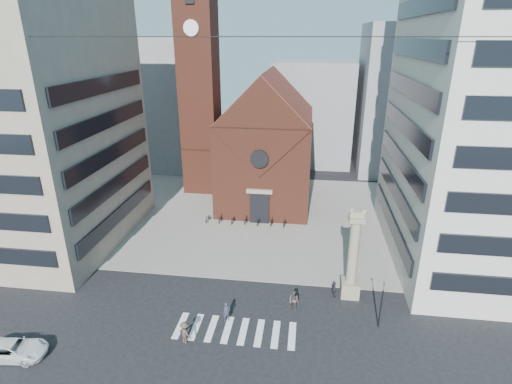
% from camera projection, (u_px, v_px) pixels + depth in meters
% --- Properties ---
extents(ground, '(120.00, 120.00, 0.00)m').
position_uv_depth(ground, '(235.00, 307.00, 34.85)').
color(ground, black).
rests_on(ground, ground).
extents(piazza, '(46.00, 30.00, 0.05)m').
position_uv_depth(piazza, '(261.00, 216.00, 52.37)').
color(piazza, '#9B948D').
rests_on(piazza, ground).
extents(zebra_crossing, '(10.20, 3.20, 0.01)m').
position_uv_depth(zebra_crossing, '(235.00, 330.00, 32.01)').
color(zebra_crossing, white).
rests_on(zebra_crossing, ground).
extents(church, '(12.00, 16.65, 18.00)m').
position_uv_depth(church, '(267.00, 145.00, 55.03)').
color(church, '#602B1D').
rests_on(church, ground).
extents(campanile, '(5.50, 5.50, 31.20)m').
position_uv_depth(campanile, '(199.00, 84.00, 56.17)').
color(campanile, '#602B1D').
rests_on(campanile, ground).
extents(building_left, '(18.00, 20.00, 26.00)m').
position_uv_depth(building_left, '(28.00, 127.00, 42.30)').
color(building_left, gray).
rests_on(building_left, ground).
extents(building_right, '(18.00, 22.00, 32.00)m').
position_uv_depth(building_right, '(509.00, 106.00, 37.11)').
color(building_right, beige).
rests_on(building_right, ground).
extents(bg_block_left, '(16.00, 14.00, 22.00)m').
position_uv_depth(bg_block_left, '(163.00, 103.00, 70.21)').
color(bg_block_left, gray).
rests_on(bg_block_left, ground).
extents(bg_block_mid, '(14.00, 12.00, 18.00)m').
position_uv_depth(bg_block_mid, '(312.00, 113.00, 72.34)').
color(bg_block_mid, gray).
rests_on(bg_block_mid, ground).
extents(bg_block_right, '(16.00, 14.00, 24.00)m').
position_uv_depth(bg_block_right, '(409.00, 100.00, 66.50)').
color(bg_block_right, gray).
rests_on(bg_block_right, ground).
extents(lion_column, '(1.63, 1.60, 8.68)m').
position_uv_depth(lion_column, '(353.00, 262.00, 35.12)').
color(lion_column, gray).
rests_on(lion_column, ground).
extents(traffic_light, '(0.13, 0.16, 4.30)m').
position_uv_depth(traffic_light, '(381.00, 303.00, 31.61)').
color(traffic_light, black).
rests_on(traffic_light, ground).
extents(white_car, '(4.91, 2.67, 1.31)m').
position_uv_depth(white_car, '(14.00, 350.00, 29.18)').
color(white_car, white).
rests_on(white_car, ground).
extents(pedestrian_0, '(0.76, 0.71, 1.75)m').
position_uv_depth(pedestrian_0, '(227.00, 312.00, 32.81)').
color(pedestrian_0, '#2F2D3F').
rests_on(pedestrian_0, ground).
extents(pedestrian_1, '(1.17, 1.11, 1.90)m').
position_uv_depth(pedestrian_1, '(294.00, 301.00, 34.09)').
color(pedestrian_1, '#4C403D').
rests_on(pedestrian_1, ground).
extents(pedestrian_2, '(0.65, 0.97, 1.53)m').
position_uv_depth(pedestrian_2, '(334.00, 289.00, 35.91)').
color(pedestrian_2, '#25252C').
rests_on(pedestrian_2, ground).
extents(pedestrian_3, '(1.41, 1.21, 1.90)m').
position_uv_depth(pedestrian_3, '(185.00, 333.00, 30.41)').
color(pedestrian_3, '#45342E').
rests_on(pedestrian_3, ground).
extents(scooter_0, '(0.78, 1.72, 0.88)m').
position_uv_depth(scooter_0, '(208.00, 218.00, 50.59)').
color(scooter_0, black).
rests_on(scooter_0, piazza).
extents(scooter_1, '(0.65, 1.66, 0.97)m').
position_uv_depth(scooter_1, '(220.00, 219.00, 50.37)').
color(scooter_1, black).
rests_on(scooter_1, piazza).
extents(scooter_2, '(0.78, 1.72, 0.88)m').
position_uv_depth(scooter_2, '(233.00, 220.00, 50.18)').
color(scooter_2, black).
rests_on(scooter_2, piazza).
extents(scooter_3, '(0.65, 1.66, 0.97)m').
position_uv_depth(scooter_3, '(246.00, 220.00, 49.97)').
color(scooter_3, black).
rests_on(scooter_3, piazza).
extents(scooter_4, '(0.78, 1.72, 0.88)m').
position_uv_depth(scooter_4, '(259.00, 221.00, 49.78)').
color(scooter_4, black).
rests_on(scooter_4, piazza).
extents(scooter_5, '(0.65, 1.66, 0.97)m').
position_uv_depth(scooter_5, '(272.00, 222.00, 49.56)').
color(scooter_5, black).
rests_on(scooter_5, piazza).
extents(scooter_6, '(0.78, 1.72, 0.88)m').
position_uv_depth(scooter_6, '(285.00, 223.00, 49.38)').
color(scooter_6, black).
rests_on(scooter_6, piazza).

